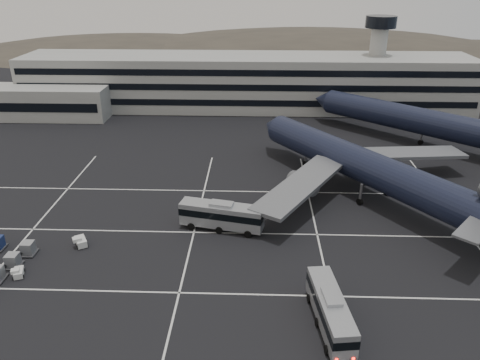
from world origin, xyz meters
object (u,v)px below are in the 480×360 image
bus_near (330,309)px  tug_a (19,272)px  trijet_main (370,168)px  bus_far (222,215)px

bus_near → tug_a: (-37.69, 7.52, -1.67)m
trijet_main → bus_near: 33.66m
trijet_main → bus_far: size_ratio=3.94×
bus_far → trijet_main: bearing=-51.1°
bus_near → tug_a: bearing=161.7°
bus_near → bus_far: bearing=115.9°
trijet_main → bus_far: trijet_main is taller
bus_near → bus_far: 24.00m
bus_far → bus_near: bearing=-134.3°
bus_far → tug_a: 27.72m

